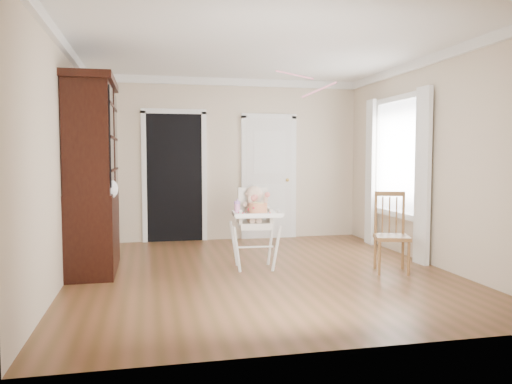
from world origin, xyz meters
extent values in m
plane|color=brown|center=(0.00, 0.00, 0.00)|extent=(5.00, 5.00, 0.00)
plane|color=white|center=(0.00, 0.00, 2.70)|extent=(5.00, 5.00, 0.00)
plane|color=beige|center=(0.00, 2.50, 1.35)|extent=(4.50, 0.00, 4.50)
plane|color=beige|center=(-2.25, 0.00, 1.35)|extent=(0.00, 5.00, 5.00)
plane|color=beige|center=(2.25, 0.00, 1.35)|extent=(0.00, 5.00, 5.00)
cube|color=black|center=(-0.90, 2.48, 1.05)|extent=(0.90, 0.03, 2.10)
cube|color=white|center=(-1.39, 2.48, 1.05)|extent=(0.08, 0.05, 2.18)
cube|color=white|center=(-0.41, 2.48, 1.05)|extent=(0.08, 0.05, 2.18)
cube|color=white|center=(-0.90, 2.48, 2.14)|extent=(1.06, 0.05, 0.08)
cube|color=white|center=(0.70, 2.48, 1.02)|extent=(0.80, 0.05, 2.05)
cube|color=white|center=(0.26, 2.48, 1.02)|extent=(0.08, 0.05, 2.13)
cube|color=white|center=(1.14, 2.48, 1.02)|extent=(0.08, 0.05, 2.13)
sphere|color=gold|center=(1.02, 2.44, 1.00)|extent=(0.06, 0.06, 0.06)
cube|color=white|center=(2.23, 0.80, 1.40)|extent=(0.02, 1.20, 1.60)
cube|color=white|center=(2.21, 0.80, 2.24)|extent=(0.06, 1.36, 0.08)
cube|color=white|center=(2.15, 0.02, 1.15)|extent=(0.08, 0.28, 2.30)
cube|color=white|center=(2.15, 1.58, 1.15)|extent=(0.08, 0.28, 2.30)
cylinder|color=white|center=(-0.29, 0.03, 0.27)|extent=(0.13, 0.11, 0.60)
cylinder|color=white|center=(0.19, -0.01, 0.27)|extent=(0.11, 0.13, 0.60)
cylinder|color=white|center=(-0.25, 0.47, 0.27)|extent=(0.11, 0.13, 0.60)
cylinder|color=white|center=(0.22, 0.43, 0.27)|extent=(0.13, 0.11, 0.60)
cylinder|color=white|center=(-0.04, 0.18, 0.28)|extent=(0.46, 0.06, 0.02)
cube|color=silver|center=(-0.03, 0.23, 0.55)|extent=(0.41, 0.39, 0.08)
cube|color=silver|center=(-0.22, 0.24, 0.67)|extent=(0.07, 0.34, 0.18)
cube|color=silver|center=(0.16, 0.21, 0.67)|extent=(0.07, 0.34, 0.18)
cube|color=silver|center=(-0.02, 0.40, 0.79)|extent=(0.38, 0.09, 0.44)
cube|color=white|center=(-0.05, -0.01, 0.70)|extent=(0.59, 0.44, 0.03)
cube|color=white|center=(-0.07, -0.20, 0.72)|extent=(0.56, 0.08, 0.04)
ellipsoid|color=beige|center=(-0.03, 0.26, 0.70)|extent=(0.25, 0.20, 0.29)
sphere|color=beige|center=(-0.03, 0.26, 0.94)|extent=(0.21, 0.21, 0.20)
sphere|color=red|center=(-0.04, 0.20, 0.76)|extent=(0.15, 0.15, 0.15)
sphere|color=red|center=(-0.06, 0.18, 0.89)|extent=(0.07, 0.07, 0.07)
sphere|color=red|center=(0.12, 0.17, 0.93)|extent=(0.07, 0.07, 0.07)
cylinder|color=silver|center=(-0.04, 0.00, 0.72)|extent=(0.29, 0.29, 0.01)
cylinder|color=red|center=(-0.04, 0.00, 0.78)|extent=(0.22, 0.22, 0.12)
cylinder|color=#F2E08C|center=(-0.02, -0.03, 0.84)|extent=(0.10, 0.10, 0.02)
cylinder|color=pink|center=(-0.27, 0.13, 0.77)|extent=(0.07, 0.07, 0.11)
cylinder|color=#A970C4|center=(-0.27, 0.13, 0.85)|extent=(0.08, 0.08, 0.03)
cone|color=#A970C4|center=(-0.27, 0.13, 0.88)|extent=(0.02, 0.02, 0.04)
cube|color=black|center=(-1.99, 0.51, 0.49)|extent=(0.54, 1.30, 0.98)
cube|color=black|center=(-1.99, 0.51, 1.63)|extent=(0.50, 1.30, 1.30)
cube|color=black|center=(-1.73, 0.19, 1.63)|extent=(0.02, 0.56, 1.14)
cube|color=black|center=(-1.73, 0.84, 1.63)|extent=(0.02, 0.56, 1.14)
cube|color=black|center=(-1.99, 0.51, 2.30)|extent=(0.59, 1.39, 0.09)
ellipsoid|color=white|center=(-1.77, 0.13, 1.03)|extent=(0.22, 0.17, 0.24)
cube|color=brown|center=(1.55, -0.32, 0.42)|extent=(0.50, 0.50, 0.05)
cylinder|color=brown|center=(1.34, -0.43, 0.21)|extent=(0.03, 0.03, 0.42)
cylinder|color=brown|center=(1.66, -0.53, 0.21)|extent=(0.03, 0.03, 0.42)
cylinder|color=brown|center=(1.44, -0.11, 0.21)|extent=(0.03, 0.03, 0.42)
cylinder|color=brown|center=(1.76, -0.21, 0.21)|extent=(0.03, 0.03, 0.42)
cylinder|color=brown|center=(1.44, -0.10, 0.70)|extent=(0.03, 0.03, 0.55)
cylinder|color=brown|center=(1.77, -0.20, 0.70)|extent=(0.03, 0.03, 0.55)
cube|color=brown|center=(1.60, -0.15, 0.94)|extent=(0.35, 0.14, 0.06)
camera|label=1|loc=(-1.32, -5.82, 1.41)|focal=35.00mm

